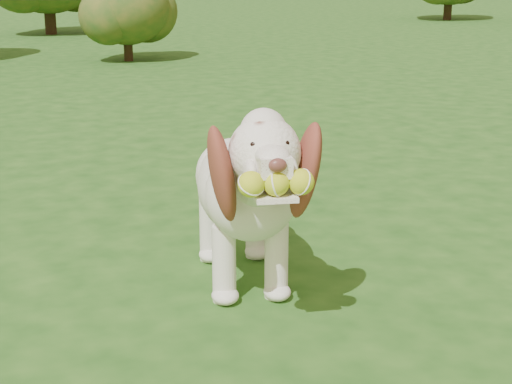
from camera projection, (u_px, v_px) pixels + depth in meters
name	position (u px, v px, depth m)	size (l,w,h in m)	color
ground	(404.00, 287.00, 3.31)	(80.00, 80.00, 0.00)	#1B4614
dog	(245.00, 185.00, 3.19)	(0.65, 1.27, 0.83)	white
shrub_c	(126.00, 8.00, 10.78)	(1.19, 1.19, 1.24)	#382314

